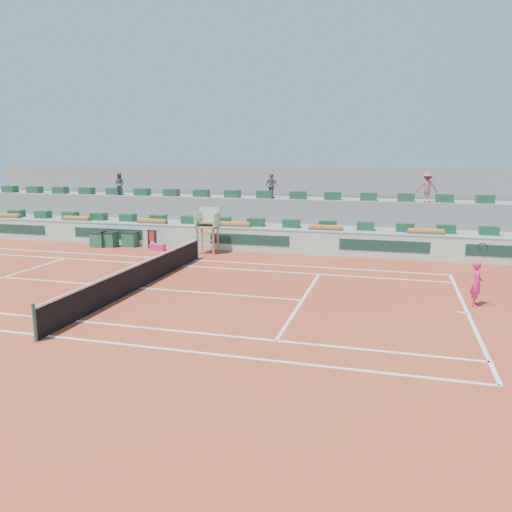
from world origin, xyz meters
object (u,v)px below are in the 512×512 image
object	(u,v)px
umpire_chair	(208,224)
tennis_player	(477,283)
drink_cooler_a	(130,239)
player_bag	(158,247)

from	to	relation	value
umpire_chair	tennis_player	distance (m)	13.89
drink_cooler_a	tennis_player	xyz separation A→B (m)	(17.16, -7.06, 0.37)
drink_cooler_a	umpire_chair	bearing A→B (deg)	-6.25
player_bag	umpire_chair	distance (m)	3.20
tennis_player	drink_cooler_a	bearing A→B (deg)	157.63
umpire_chair	tennis_player	world-z (taller)	umpire_chair
umpire_chair	drink_cooler_a	world-z (taller)	umpire_chair
umpire_chair	drink_cooler_a	bearing A→B (deg)	173.75
tennis_player	player_bag	bearing A→B (deg)	157.12
player_bag	drink_cooler_a	size ratio (longest dim) A/B	0.97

